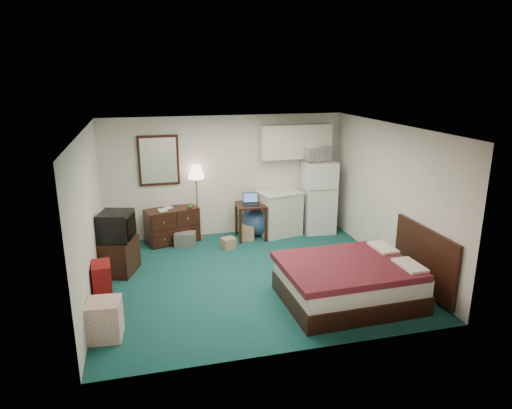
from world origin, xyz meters
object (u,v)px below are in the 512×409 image
object	(u,v)px
desk	(251,221)
bed	(349,282)
kitchen_counter	(279,214)
suitcase	(103,285)
floor_lamp	(197,203)
fridge	(319,197)
dresser	(172,225)
tv_stand	(117,256)

from	to	relation	value
desk	bed	xyz separation A→B (m)	(0.78, -3.00, -0.06)
kitchen_counter	suitcase	distance (m)	4.16
kitchen_counter	suitcase	world-z (taller)	kitchen_counter
kitchen_counter	floor_lamp	bearing A→B (deg)	162.73
fridge	bed	xyz separation A→B (m)	(-0.73, -3.09, -0.46)
floor_lamp	bed	bearing A→B (deg)	-60.48
floor_lamp	fridge	world-z (taller)	floor_lamp
desk	bed	bearing A→B (deg)	-72.29
dresser	kitchen_counter	world-z (taller)	kitchen_counter
suitcase	floor_lamp	bearing A→B (deg)	50.67
kitchen_counter	fridge	distance (m)	0.93
dresser	floor_lamp	xyz separation A→B (m)	(0.53, 0.07, 0.42)
dresser	bed	distance (m)	3.97
suitcase	bed	bearing A→B (deg)	-16.81
dresser	kitchen_counter	size ratio (longest dim) A/B	1.14
bed	tv_stand	xyz separation A→B (m)	(-3.41, 1.94, -0.01)
desk	suitcase	xyz separation A→B (m)	(-2.78, -2.26, -0.03)
tv_stand	floor_lamp	bearing A→B (deg)	60.14
bed	suitcase	world-z (taller)	suitcase
dresser	tv_stand	xyz separation A→B (m)	(-1.04, -1.25, -0.05)
floor_lamp	suitcase	xyz separation A→B (m)	(-1.71, -2.52, -0.43)
tv_stand	kitchen_counter	bearing A→B (deg)	39.84
bed	floor_lamp	bearing A→B (deg)	117.83
desk	kitchen_counter	xyz separation A→B (m)	(0.64, 0.12, 0.08)
desk	dresser	bearing A→B (deg)	176.44
dresser	desk	xyz separation A→B (m)	(1.59, -0.19, 0.02)
kitchen_counter	fridge	size ratio (longest dim) A/B	0.59
dresser	fridge	size ratio (longest dim) A/B	0.67
fridge	suitcase	world-z (taller)	fridge
tv_stand	suitcase	bearing A→B (deg)	-77.19
tv_stand	suitcase	world-z (taller)	suitcase
fridge	dresser	bearing A→B (deg)	-178.50
desk	kitchen_counter	distance (m)	0.66
kitchen_counter	suitcase	xyz separation A→B (m)	(-3.42, -2.38, -0.11)
desk	fridge	distance (m)	1.57
desk	fridge	bearing A→B (deg)	6.36
fridge	floor_lamp	bearing A→B (deg)	179.58
floor_lamp	fridge	size ratio (longest dim) A/B	1.00
desk	kitchen_counter	bearing A→B (deg)	13.37
tv_stand	fridge	bearing A→B (deg)	35.49
floor_lamp	desk	bearing A→B (deg)	-13.54
desk	fridge	xyz separation A→B (m)	(1.52, 0.09, 0.40)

